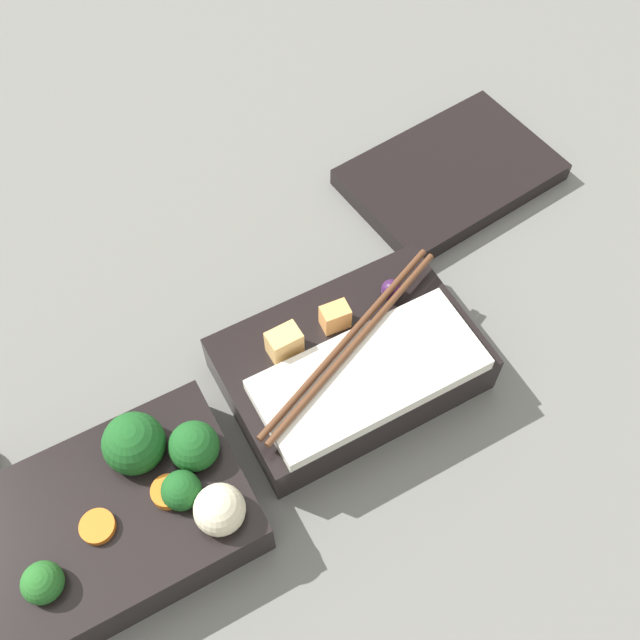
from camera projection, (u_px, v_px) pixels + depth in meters
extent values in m
plane|color=slate|center=(251.00, 449.00, 0.56)|extent=(3.00, 3.00, 0.00)
cube|color=black|center=(109.00, 525.00, 0.51)|extent=(0.19, 0.13, 0.04)
sphere|color=#236023|center=(43.00, 583.00, 0.46)|extent=(0.03, 0.03, 0.03)
sphere|color=#19511E|center=(134.00, 443.00, 0.50)|extent=(0.04, 0.04, 0.04)
sphere|color=#19511E|center=(181.00, 490.00, 0.49)|extent=(0.03, 0.03, 0.03)
sphere|color=#19511E|center=(194.00, 446.00, 0.51)|extent=(0.04, 0.04, 0.04)
cylinder|color=orange|center=(168.00, 492.00, 0.50)|extent=(0.03, 0.03, 0.01)
cylinder|color=orange|center=(98.00, 526.00, 0.48)|extent=(0.02, 0.02, 0.01)
sphere|color=beige|center=(220.00, 510.00, 0.48)|extent=(0.03, 0.03, 0.03)
cube|color=black|center=(350.00, 364.00, 0.57)|extent=(0.19, 0.13, 0.04)
cube|color=silver|center=(369.00, 375.00, 0.54)|extent=(0.17, 0.07, 0.01)
cube|color=#EAB266|center=(284.00, 343.00, 0.55)|extent=(0.02, 0.02, 0.02)
cube|color=#F4A356|center=(335.00, 317.00, 0.56)|extent=(0.02, 0.02, 0.02)
sphere|color=#381942|center=(391.00, 290.00, 0.58)|extent=(0.02, 0.02, 0.02)
cylinder|color=#56331E|center=(355.00, 344.00, 0.54)|extent=(0.19, 0.08, 0.01)
cylinder|color=#56331E|center=(348.00, 338.00, 0.55)|extent=(0.19, 0.08, 0.01)
cube|color=black|center=(450.00, 174.00, 0.69)|extent=(0.20, 0.14, 0.02)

